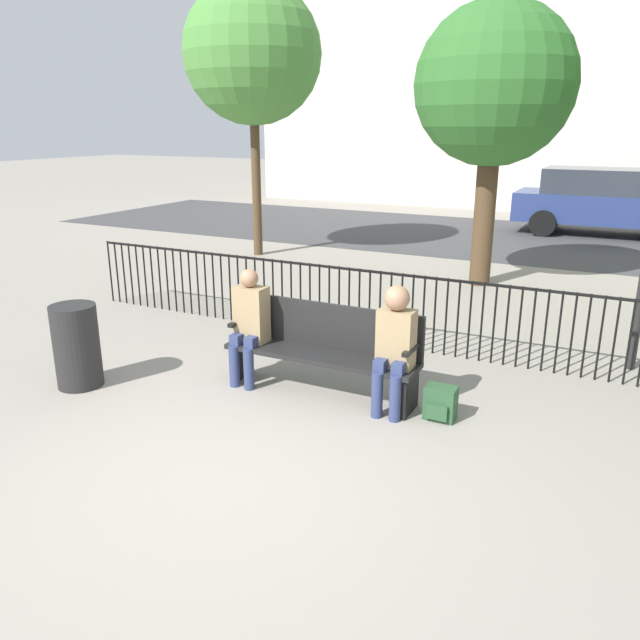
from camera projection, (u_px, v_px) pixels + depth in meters
name	position (u px, v px, depth m)	size (l,w,h in m)	color
ground_plane	(217.00, 478.00, 4.91)	(80.00, 80.00, 0.00)	gray
park_bench	(324.00, 346.00, 6.35)	(2.04, 0.45, 0.92)	black
seated_person_0	(249.00, 321.00, 6.53)	(0.34, 0.39, 1.24)	navy
seated_person_1	(394.00, 342.00, 5.83)	(0.34, 0.39, 1.25)	navy
backpack	(440.00, 403.00, 5.84)	(0.29, 0.23, 0.33)	#284C2D
fence_railing	(380.00, 302.00, 7.70)	(9.01, 0.03, 0.95)	black
tree_2	(252.00, 54.00, 12.10)	(2.71, 2.71, 5.33)	#4C3823
tree_3	(494.00, 87.00, 9.88)	(2.56, 2.56, 4.54)	#4C3823
street_surface	(510.00, 238.00, 15.11)	(24.00, 6.00, 0.01)	#3D3D3F
parked_car_0	(601.00, 201.00, 15.40)	(4.20, 1.94, 1.62)	navy
trash_bin	(77.00, 346.00, 6.52)	(0.47, 0.47, 0.88)	black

